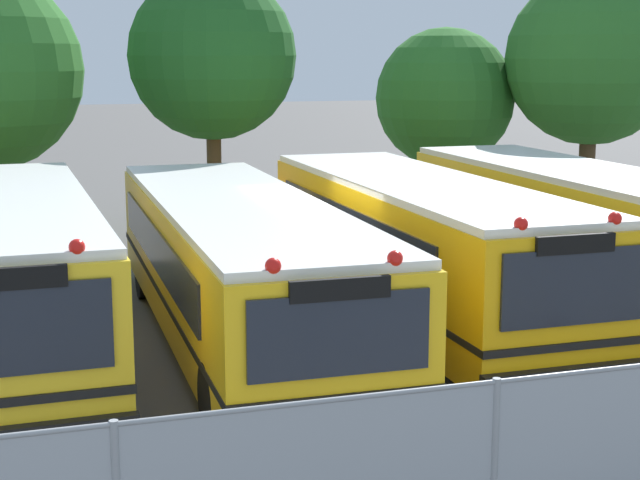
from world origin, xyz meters
TOP-DOWN VIEW (x-y plane):
  - ground_plane at (0.00, 0.00)m, footprint 160.00×160.00m
  - school_bus_0 at (-5.20, -0.04)m, footprint 2.64×9.66m
  - school_bus_1 at (-1.69, -0.25)m, footprint 2.79×10.95m
  - school_bus_2 at (1.61, 0.08)m, footprint 2.56×9.92m
  - school_bus_3 at (5.16, -0.03)m, footprint 2.59×11.69m
  - tree_2 at (-0.39, 8.48)m, footprint 4.09×4.09m
  - tree_3 at (6.68, 9.80)m, footprint 4.07×3.84m
  - tree_4 at (9.68, 7.27)m, footprint 4.50×4.50m

SIDE VIEW (x-z plane):
  - ground_plane at x=0.00m, z-range 0.00..0.00m
  - school_bus_1 at x=-1.69m, z-range 0.07..2.59m
  - school_bus_2 at x=1.61m, z-range 0.07..2.73m
  - school_bus_3 at x=5.16m, z-range 0.07..2.73m
  - school_bus_0 at x=-5.20m, z-range 0.07..2.75m
  - tree_3 at x=6.68m, z-range 0.76..6.15m
  - tree_4 at x=9.68m, z-range 1.13..7.92m
  - tree_2 at x=-0.39m, z-range 1.24..7.90m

